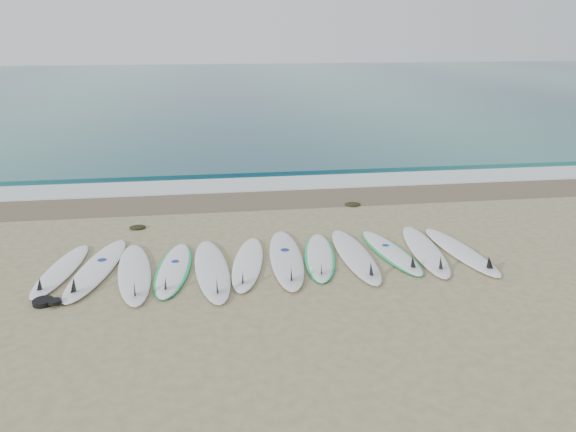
{
  "coord_description": "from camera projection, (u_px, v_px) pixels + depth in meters",
  "views": [
    {
      "loc": [
        -1.0,
        -9.47,
        4.14
      ],
      "look_at": [
        0.59,
        1.53,
        0.4
      ],
      "focal_mm": 35.0,
      "sensor_mm": 36.0,
      "label": 1
    }
  ],
  "objects": [
    {
      "name": "leash_coil",
      "position": [
        46.0,
        302.0,
        8.81
      ],
      "size": [
        0.46,
        0.36,
        0.11
      ],
      "color": "black",
      "rests_on": "ground"
    },
    {
      "name": "ground",
      "position": [
        268.0,
        264.0,
        10.34
      ],
      "size": [
        120.0,
        120.0,
        0.0
      ],
      "primitive_type": "plane",
      "color": "#9B8A64"
    },
    {
      "name": "surfboard_5",
      "position": [
        247.0,
        264.0,
        10.22
      ],
      "size": [
        0.93,
        2.59,
        0.32
      ],
      "rotation": [
        0.0,
        0.0,
        -0.16
      ],
      "color": "white",
      "rests_on": "ground"
    },
    {
      "name": "surfboard_7",
      "position": [
        320.0,
        257.0,
        10.57
      ],
      "size": [
        0.96,
        2.46,
        0.3
      ],
      "rotation": [
        0.0,
        0.0,
        -0.16
      ],
      "color": "white",
      "rests_on": "ground"
    },
    {
      "name": "wave_crest",
      "position": [
        243.0,
        171.0,
        16.89
      ],
      "size": [
        120.0,
        1.0,
        0.1
      ],
      "primitive_type": "cube",
      "color": "#1D595F",
      "rests_on": "ground"
    },
    {
      "name": "surfboard_4",
      "position": [
        212.0,
        270.0,
        9.93
      ],
      "size": [
        0.79,
        2.87,
        0.36
      ],
      "rotation": [
        0.0,
        0.0,
        0.07
      ],
      "color": "white",
      "rests_on": "ground"
    },
    {
      "name": "foam_band",
      "position": [
        247.0,
        185.0,
        15.5
      ],
      "size": [
        120.0,
        1.4,
        0.04
      ],
      "primitive_type": "cube",
      "color": "silver",
      "rests_on": "ground"
    },
    {
      "name": "surfboard_0",
      "position": [
        60.0,
        271.0,
        9.93
      ],
      "size": [
        0.85,
        2.43,
        0.31
      ],
      "rotation": [
        0.0,
        0.0,
        -0.15
      ],
      "color": "white",
      "rests_on": "ground"
    },
    {
      "name": "surfboard_2",
      "position": [
        134.0,
        273.0,
        9.81
      ],
      "size": [
        0.91,
        2.78,
        0.35
      ],
      "rotation": [
        0.0,
        0.0,
        0.13
      ],
      "color": "white",
      "rests_on": "ground"
    },
    {
      "name": "seaweed_near",
      "position": [
        138.0,
        227.0,
        12.16
      ],
      "size": [
        0.35,
        0.27,
        0.07
      ],
      "primitive_type": "ellipsoid",
      "color": "black",
      "rests_on": "ground"
    },
    {
      "name": "surfboard_1",
      "position": [
        95.0,
        269.0,
        9.96
      ],
      "size": [
        1.05,
        2.87,
        0.36
      ],
      "rotation": [
        0.0,
        0.0,
        -0.17
      ],
      "color": "white",
      "rests_on": "ground"
    },
    {
      "name": "surfboard_6",
      "position": [
        286.0,
        259.0,
        10.41
      ],
      "size": [
        0.77,
        2.93,
        0.37
      ],
      "rotation": [
        0.0,
        0.0,
        -0.06
      ],
      "color": "silver",
      "rests_on": "ground"
    },
    {
      "name": "seaweed_far",
      "position": [
        353.0,
        204.0,
        13.73
      ],
      "size": [
        0.39,
        0.3,
        0.08
      ],
      "primitive_type": "ellipsoid",
      "color": "black",
      "rests_on": "ground"
    },
    {
      "name": "surfboard_3",
      "position": [
        173.0,
        269.0,
        10.01
      ],
      "size": [
        0.81,
        2.49,
        0.31
      ],
      "rotation": [
        0.0,
        0.0,
        -0.09
      ],
      "color": "white",
      "rests_on": "ground"
    },
    {
      "name": "surfboard_8",
      "position": [
        356.0,
        256.0,
        10.56
      ],
      "size": [
        0.62,
        2.78,
        0.35
      ],
      "rotation": [
        0.0,
        0.0,
        0.02
      ],
      "color": "silver",
      "rests_on": "ground"
    },
    {
      "name": "surfboard_10",
      "position": [
        426.0,
        251.0,
        10.8
      ],
      "size": [
        0.82,
        2.74,
        0.34
      ],
      "rotation": [
        0.0,
        0.0,
        -0.1
      ],
      "color": "white",
      "rests_on": "ground"
    },
    {
      "name": "surfboard_11",
      "position": [
        462.0,
        252.0,
        10.77
      ],
      "size": [
        0.83,
        2.64,
        0.33
      ],
      "rotation": [
        0.0,
        0.0,
        0.11
      ],
      "color": "white",
      "rests_on": "ground"
    },
    {
      "name": "wet_sand_band",
      "position": [
        251.0,
        200.0,
        14.19
      ],
      "size": [
        120.0,
        1.8,
        0.01
      ],
      "primitive_type": "cube",
      "color": "brown",
      "rests_on": "ground"
    },
    {
      "name": "surfboard_9",
      "position": [
        392.0,
        252.0,
        10.78
      ],
      "size": [
        0.9,
        2.46,
        0.3
      ],
      "rotation": [
        0.0,
        0.0,
        0.14
      ],
      "color": "white",
      "rests_on": "ground"
    },
    {
      "name": "ocean",
      "position": [
        219.0,
        87.0,
        40.83
      ],
      "size": [
        120.0,
        55.0,
        0.03
      ],
      "primitive_type": "cube",
      "color": "#1D595F",
      "rests_on": "ground"
    }
  ]
}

